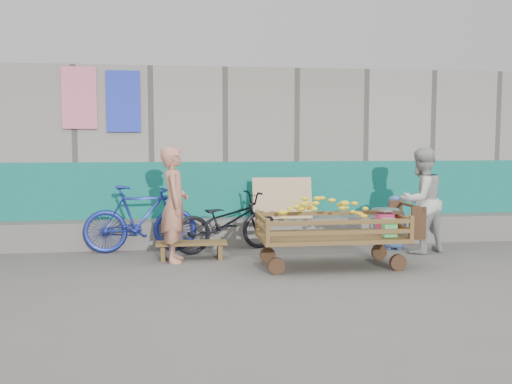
{
  "coord_description": "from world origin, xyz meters",
  "views": [
    {
      "loc": [
        -1.42,
        -7.09,
        1.75
      ],
      "look_at": [
        -0.29,
        1.2,
        1.0
      ],
      "focal_mm": 40.0,
      "sensor_mm": 36.0,
      "label": 1
    }
  ],
  "objects": [
    {
      "name": "vendor_man",
      "position": [
        -1.48,
        1.17,
        0.84
      ],
      "size": [
        0.41,
        0.62,
        1.67
      ],
      "primitive_type": "imported",
      "rotation": [
        0.0,
        0.0,
        1.55
      ],
      "color": "tan",
      "rests_on": "ground"
    },
    {
      "name": "building_wall",
      "position": [
        -0.0,
        4.05,
        1.47
      ],
      "size": [
        12.0,
        3.5,
        3.0
      ],
      "color": "gray",
      "rests_on": "ground"
    },
    {
      "name": "ground",
      "position": [
        0.0,
        0.0,
        0.0
      ],
      "size": [
        80.0,
        80.0,
        0.0
      ],
      "primitive_type": "plane",
      "color": "#5B5753",
      "rests_on": "ground"
    },
    {
      "name": "bench",
      "position": [
        -1.24,
        1.31,
        0.19
      ],
      "size": [
        1.05,
        0.31,
        0.26
      ],
      "color": "brown",
      "rests_on": "ground"
    },
    {
      "name": "bicycle_blue",
      "position": [
        -2.02,
        1.96,
        0.53
      ],
      "size": [
        1.79,
        0.61,
        1.06
      ],
      "primitive_type": "imported",
      "rotation": [
        0.0,
        0.0,
        1.64
      ],
      "color": "navy",
      "rests_on": "ground"
    },
    {
      "name": "bicycle_dark",
      "position": [
        -0.67,
        1.85,
        0.47
      ],
      "size": [
        1.9,
        1.21,
        0.94
      ],
      "primitive_type": "imported",
      "rotation": [
        0.0,
        0.0,
        1.93
      ],
      "color": "black",
      "rests_on": "ground"
    },
    {
      "name": "banana_cart",
      "position": [
        0.64,
        0.53,
        0.63
      ],
      "size": [
        2.2,
        1.0,
        0.94
      ],
      "color": "brown",
      "rests_on": "ground"
    },
    {
      "name": "child",
      "position": [
        2.03,
        1.65,
        0.44
      ],
      "size": [
        0.49,
        0.38,
        0.88
      ],
      "primitive_type": "imported",
      "rotation": [
        0.0,
        0.0,
        2.88
      ],
      "color": "#4461A8",
      "rests_on": "ground"
    },
    {
      "name": "woman",
      "position": [
        2.33,
        1.32,
        0.82
      ],
      "size": [
        0.97,
        0.87,
        1.65
      ],
      "primitive_type": "imported",
      "rotation": [
        0.0,
        0.0,
        3.52
      ],
      "color": "#BBBBB5",
      "rests_on": "ground"
    }
  ]
}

